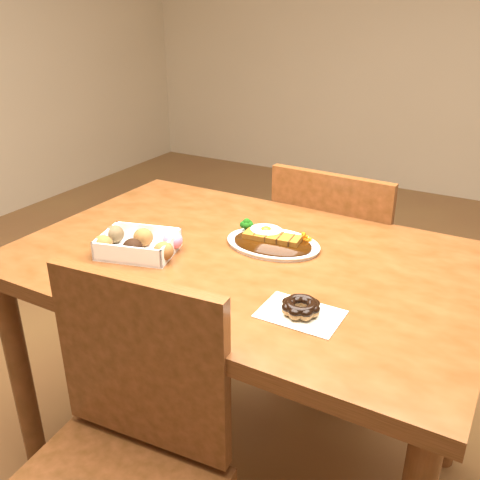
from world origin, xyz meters
The scene contains 7 objects.
ground centered at (0.00, 0.00, 0.00)m, with size 6.00×6.00×0.00m, color brown.
table centered at (0.00, 0.00, 0.65)m, with size 1.20×0.80×0.75m.
chair_far centered at (0.08, 0.53, 0.48)m, with size 0.44×0.44×0.87m.
chair_near centered at (-0.01, -0.54, 0.48)m, with size 0.46×0.46×0.87m.
katsu_curry_plate centered at (0.03, 0.09, 0.76)m, with size 0.26×0.19×0.05m.
donut_box centered at (-0.25, -0.12, 0.78)m, with size 0.23×0.19×0.05m.
pon_de_ring centered at (0.24, -0.19, 0.77)m, with size 0.17×0.12×0.03m.
Camera 1 is at (0.60, -1.09, 1.36)m, focal length 40.00 mm.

